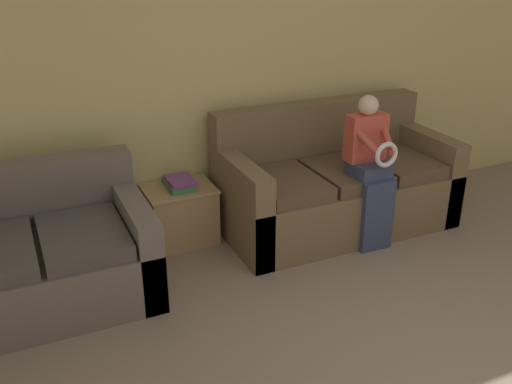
{
  "coord_description": "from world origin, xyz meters",
  "views": [
    {
      "loc": [
        -1.94,
        -1.3,
        2.24
      ],
      "look_at": [
        -0.54,
        1.77,
        0.76
      ],
      "focal_mm": 40.0,
      "sensor_mm": 36.0,
      "label": 1
    }
  ],
  "objects": [
    {
      "name": "side_shelf",
      "position": [
        -0.77,
        2.72,
        0.24
      ],
      "size": [
        0.55,
        0.43,
        0.47
      ],
      "color": "tan",
      "rests_on": "ground_plane"
    },
    {
      "name": "child_left_seated",
      "position": [
        0.58,
        2.07,
        0.65
      ],
      "size": [
        0.33,
        0.37,
        1.2
      ],
      "color": "#384260",
      "rests_on": "ground_plane"
    },
    {
      "name": "couch_main",
      "position": [
        0.51,
        2.47,
        0.36
      ],
      "size": [
        1.93,
        0.92,
        1.01
      ],
      "color": "brown",
      "rests_on": "ground_plane"
    },
    {
      "name": "wall_back",
      "position": [
        0.0,
        2.99,
        1.27
      ],
      "size": [
        7.35,
        0.06,
        2.55
      ],
      "color": "#DBCC7F",
      "rests_on": "ground_plane"
    },
    {
      "name": "couch_side",
      "position": [
        -1.88,
        2.32,
        0.31
      ],
      "size": [
        1.45,
        0.97,
        0.88
      ],
      "color": "#70665B",
      "rests_on": "ground_plane"
    },
    {
      "name": "book_stack",
      "position": [
        -0.77,
        2.72,
        0.51
      ],
      "size": [
        0.2,
        0.32,
        0.08
      ],
      "color": "#3D8451",
      "rests_on": "side_shelf"
    }
  ]
}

